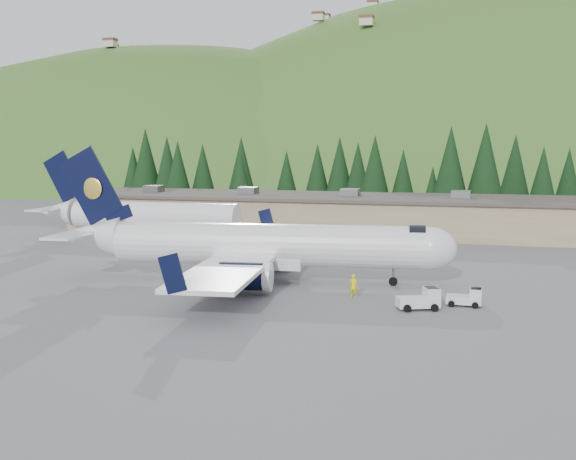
# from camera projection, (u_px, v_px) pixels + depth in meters

# --- Properties ---
(ground) EXTENTS (600.00, 600.00, 0.00)m
(ground) POSITION_uv_depth(u_px,v_px,m) (270.00, 282.00, 64.66)
(ground) COLOR #5E5E63
(airliner) EXTENTS (36.45, 34.28, 12.09)m
(airliner) POSITION_uv_depth(u_px,v_px,m) (258.00, 246.00, 64.45)
(airliner) COLOR white
(airliner) RESTS_ON ground
(second_airliner) EXTENTS (27.50, 11.00, 10.05)m
(second_airliner) POSITION_uv_depth(u_px,v_px,m) (134.00, 215.00, 92.01)
(second_airliner) COLOR white
(second_airliner) RESTS_ON ground
(baggage_tug_a) EXTENTS (3.44, 2.72, 1.65)m
(baggage_tug_a) POSITION_uv_depth(u_px,v_px,m) (422.00, 300.00, 53.84)
(baggage_tug_a) COLOR silver
(baggage_tug_a) RESTS_ON ground
(baggage_tug_b) EXTENTS (2.67, 1.66, 1.40)m
(baggage_tug_b) POSITION_uv_depth(u_px,v_px,m) (467.00, 298.00, 54.96)
(baggage_tug_b) COLOR silver
(baggage_tug_b) RESTS_ON ground
(terminal_building) EXTENTS (71.00, 17.00, 6.10)m
(terminal_building) POSITION_uv_depth(u_px,v_px,m) (315.00, 213.00, 102.02)
(terminal_building) COLOR gray
(terminal_building) RESTS_ON ground
(ramp_worker) EXTENTS (0.72, 0.50, 1.90)m
(ramp_worker) POSITION_uv_depth(u_px,v_px,m) (353.00, 286.00, 58.03)
(ramp_worker) COLOR yellow
(ramp_worker) RESTS_ON ground
(tree_line) EXTENTS (111.70, 19.01, 14.35)m
(tree_line) POSITION_uv_depth(u_px,v_px,m) (346.00, 172.00, 123.13)
(tree_line) COLOR black
(tree_line) RESTS_ON ground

